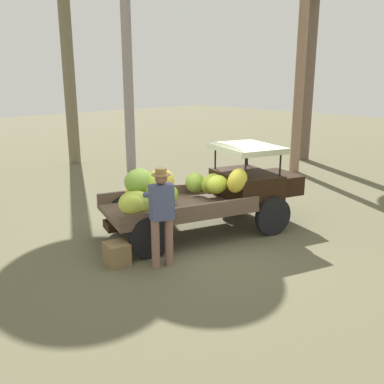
# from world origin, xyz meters

# --- Properties ---
(ground_plane) EXTENTS (60.00, 60.00, 0.00)m
(ground_plane) POSITION_xyz_m (0.00, 0.00, 0.00)
(ground_plane) COLOR brown
(truck) EXTENTS (4.66, 2.86, 1.86)m
(truck) POSITION_xyz_m (0.60, 0.12, 0.93)
(truck) COLOR black
(truck) RESTS_ON ground
(farmer) EXTENTS (0.55, 0.51, 1.82)m
(farmer) POSITION_xyz_m (-1.24, -0.49, 1.04)
(farmer) COLOR #886355
(farmer) RESTS_ON ground
(wooden_crate) EXTENTS (0.46, 0.50, 0.41)m
(wooden_crate) POSITION_xyz_m (-1.79, 0.15, 0.20)
(wooden_crate) COLOR olive
(wooden_crate) RESTS_ON ground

